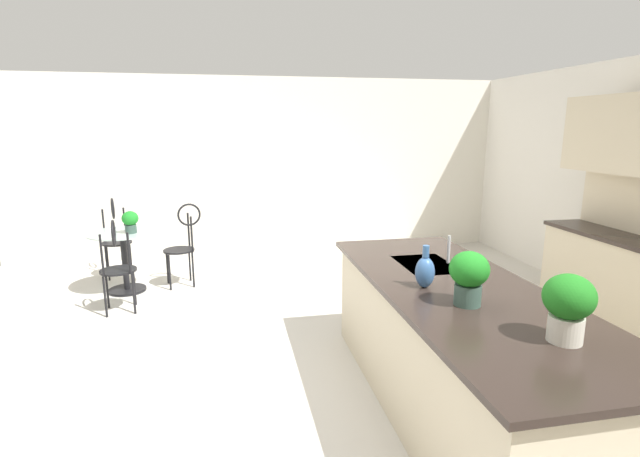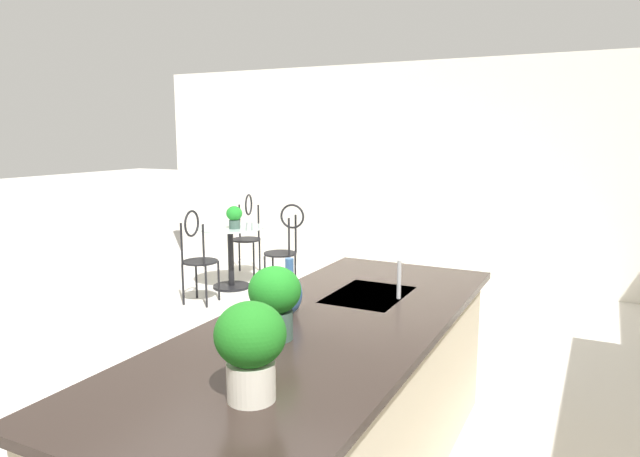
{
  "view_description": "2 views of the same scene",
  "coord_description": "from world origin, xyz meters",
  "px_view_note": "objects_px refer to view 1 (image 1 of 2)",
  "views": [
    {
      "loc": [
        3.06,
        -0.65,
        1.98
      ],
      "look_at": [
        -1.12,
        0.17,
        1.05
      ],
      "focal_mm": 26.43,
      "sensor_mm": 36.0,
      "label": 1
    },
    {
      "loc": [
        2.7,
        2.02,
        1.83
      ],
      "look_at": [
        -1.69,
        -0.18,
        1.01
      ],
      "focal_mm": 32.05,
      "sensor_mm": 36.0,
      "label": 2
    }
  ],
  "objects_px": {
    "chair_toward_desk": "(183,241)",
    "chair_by_island": "(116,234)",
    "bistro_table": "(124,256)",
    "vase_on_counter": "(425,271)",
    "chair_near_window": "(117,262)",
    "potted_plant_counter_near": "(469,275)",
    "potted_plant_on_table": "(130,221)",
    "potted_plant_counter_far": "(568,304)"
  },
  "relations": [
    {
      "from": "chair_near_window",
      "to": "potted_plant_counter_far",
      "type": "distance_m",
      "value": 4.3
    },
    {
      "from": "bistro_table",
      "to": "potted_plant_counter_near",
      "type": "relative_size",
      "value": 2.41
    },
    {
      "from": "chair_near_window",
      "to": "vase_on_counter",
      "type": "distance_m",
      "value": 3.39
    },
    {
      "from": "potted_plant_on_table",
      "to": "chair_by_island",
      "type": "bearing_deg",
      "value": -155.68
    },
    {
      "from": "bistro_table",
      "to": "chair_toward_desk",
      "type": "distance_m",
      "value": 0.7
    },
    {
      "from": "potted_plant_counter_far",
      "to": "chair_by_island",
      "type": "bearing_deg",
      "value": -145.97
    },
    {
      "from": "chair_by_island",
      "to": "potted_plant_counter_far",
      "type": "bearing_deg",
      "value": 34.03
    },
    {
      "from": "bistro_table",
      "to": "chair_by_island",
      "type": "distance_m",
      "value": 0.75
    },
    {
      "from": "chair_toward_desk",
      "to": "chair_by_island",
      "type": "bearing_deg",
      "value": -123.13
    },
    {
      "from": "chair_toward_desk",
      "to": "potted_plant_on_table",
      "type": "bearing_deg",
      "value": -72.22
    },
    {
      "from": "potted_plant_on_table",
      "to": "chair_near_window",
      "type": "bearing_deg",
      "value": -3.81
    },
    {
      "from": "chair_by_island",
      "to": "vase_on_counter",
      "type": "height_order",
      "value": "vase_on_counter"
    },
    {
      "from": "bistro_table",
      "to": "potted_plant_counter_near",
      "type": "bearing_deg",
      "value": 38.22
    },
    {
      "from": "bistro_table",
      "to": "chair_toward_desk",
      "type": "relative_size",
      "value": 0.77
    },
    {
      "from": "potted_plant_on_table",
      "to": "vase_on_counter",
      "type": "bearing_deg",
      "value": 39.33
    },
    {
      "from": "chair_by_island",
      "to": "vase_on_counter",
      "type": "bearing_deg",
      "value": 36.58
    },
    {
      "from": "chair_toward_desk",
      "to": "potted_plant_counter_near",
      "type": "distance_m",
      "value": 4.03
    },
    {
      "from": "chair_by_island",
      "to": "potted_plant_on_table",
      "type": "xyz_separation_m",
      "value": [
        0.78,
        0.35,
        0.32
      ]
    },
    {
      "from": "chair_toward_desk",
      "to": "potted_plant_counter_near",
      "type": "bearing_deg",
      "value": 29.54
    },
    {
      "from": "bistro_table",
      "to": "vase_on_counter",
      "type": "xyz_separation_m",
      "value": [
        3.02,
        2.53,
        0.58
      ]
    },
    {
      "from": "chair_near_window",
      "to": "potted_plant_counter_near",
      "type": "relative_size",
      "value": 3.13
    },
    {
      "from": "chair_near_window",
      "to": "chair_toward_desk",
      "type": "xyz_separation_m",
      "value": [
        -0.82,
        0.61,
        0.0
      ]
    },
    {
      "from": "potted_plant_on_table",
      "to": "potted_plant_counter_far",
      "type": "relative_size",
      "value": 0.75
    },
    {
      "from": "chair_toward_desk",
      "to": "vase_on_counter",
      "type": "bearing_deg",
      "value": 30.56
    },
    {
      "from": "chair_near_window",
      "to": "potted_plant_counter_near",
      "type": "height_order",
      "value": "potted_plant_counter_near"
    },
    {
      "from": "bistro_table",
      "to": "potted_plant_on_table",
      "type": "xyz_separation_m",
      "value": [
        0.08,
        0.12,
        0.44
      ]
    },
    {
      "from": "potted_plant_counter_near",
      "to": "potted_plant_counter_far",
      "type": "relative_size",
      "value": 0.95
    },
    {
      "from": "chair_toward_desk",
      "to": "vase_on_counter",
      "type": "distance_m",
      "value": 3.65
    },
    {
      "from": "bistro_table",
      "to": "chair_by_island",
      "type": "bearing_deg",
      "value": -161.57
    },
    {
      "from": "chair_toward_desk",
      "to": "potted_plant_on_table",
      "type": "distance_m",
      "value": 0.67
    },
    {
      "from": "potted_plant_counter_near",
      "to": "vase_on_counter",
      "type": "relative_size",
      "value": 1.15
    },
    {
      "from": "potted_plant_on_table",
      "to": "potted_plant_counter_far",
      "type": "bearing_deg",
      "value": 35.78
    },
    {
      "from": "potted_plant_on_table",
      "to": "potted_plant_counter_near",
      "type": "distance_m",
      "value": 4.16
    },
    {
      "from": "chair_toward_desk",
      "to": "potted_plant_counter_far",
      "type": "xyz_separation_m",
      "value": [
        4.02,
        2.2,
        0.55
      ]
    },
    {
      "from": "chair_toward_desk",
      "to": "vase_on_counter",
      "type": "height_order",
      "value": "vase_on_counter"
    },
    {
      "from": "chair_near_window",
      "to": "potted_plant_counter_near",
      "type": "bearing_deg",
      "value": 44.14
    },
    {
      "from": "chair_by_island",
      "to": "vase_on_counter",
      "type": "relative_size",
      "value": 3.62
    },
    {
      "from": "chair_near_window",
      "to": "potted_plant_on_table",
      "type": "height_order",
      "value": "chair_near_window"
    },
    {
      "from": "chair_toward_desk",
      "to": "potted_plant_counter_far",
      "type": "distance_m",
      "value": 4.62
    },
    {
      "from": "bistro_table",
      "to": "chair_toward_desk",
      "type": "height_order",
      "value": "chair_toward_desk"
    },
    {
      "from": "potted_plant_on_table",
      "to": "potted_plant_counter_near",
      "type": "relative_size",
      "value": 0.79
    },
    {
      "from": "chair_near_window",
      "to": "potted_plant_counter_near",
      "type": "xyz_separation_m",
      "value": [
        2.65,
        2.57,
        0.54
      ]
    }
  ]
}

